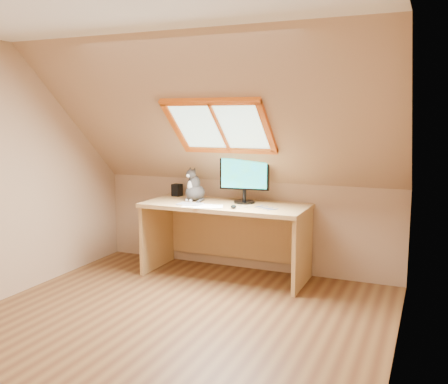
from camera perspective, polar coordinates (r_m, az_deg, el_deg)
The scene contains 10 objects.
ground at distance 4.30m, azimuth -6.18°, elevation -14.92°, with size 3.50×3.50×0.00m, color brown.
room_shell at distance 3.88m, azimuth -7.19°, elevation 4.37°, with size 3.52×3.52×2.41m.
desk at distance 5.41m, azimuth 0.47°, elevation -3.67°, with size 1.75×0.77×0.80m.
monitor at distance 5.30m, azimuth 2.34°, elevation 1.76°, with size 0.54×0.23×0.49m.
cat at distance 5.47m, azimuth -3.40°, elevation 0.40°, with size 0.28×0.30×0.38m.
desk_speaker at distance 5.82m, azimuth -5.39°, elevation 0.22°, with size 0.10×0.10×0.14m, color black.
graphics_tablet at distance 5.25m, azimuth -3.90°, elevation -1.38°, with size 0.25×0.18×0.01m, color #B2B2B7.
mouse at distance 5.02m, azimuth 1.09°, elevation -1.69°, with size 0.06×0.10×0.03m, color black.
papers at distance 5.14m, azimuth -2.76°, elevation -1.62°, with size 0.35×0.30×0.01m.
cables at distance 5.05m, azimuth 3.69°, elevation -1.78°, with size 0.51×0.26×0.01m.
Camera 1 is at (1.95, -3.43, 1.71)m, focal length 40.00 mm.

